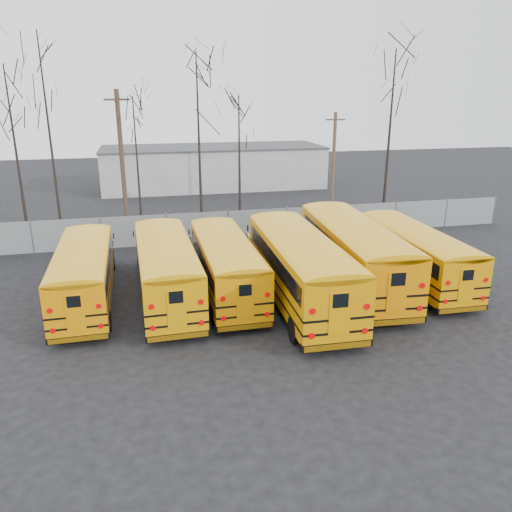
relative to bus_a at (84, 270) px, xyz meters
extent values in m
plane|color=black|center=(8.18, -3.30, -1.65)|extent=(120.00, 120.00, 0.00)
cube|color=gray|center=(8.18, 8.70, -0.65)|extent=(40.00, 0.04, 2.00)
cube|color=beige|center=(10.18, 28.70, 0.35)|extent=(22.00, 8.00, 4.00)
cylinder|color=black|center=(-0.98, -3.20, -1.19)|extent=(0.27, 0.91, 0.91)
cylinder|color=black|center=(1.08, -3.17, -1.19)|extent=(0.27, 0.91, 0.91)
cylinder|color=black|center=(-1.09, 4.42, -1.19)|extent=(0.27, 0.91, 0.91)
cylinder|color=black|center=(0.96, 4.45, -1.19)|extent=(0.27, 0.91, 0.91)
cube|color=orange|center=(0.00, -0.24, -0.13)|extent=(2.40, 8.48, 2.13)
cube|color=orange|center=(-0.07, 4.75, -0.74)|extent=(2.07, 1.57, 0.91)
cube|color=black|center=(0.01, -0.42, 0.35)|extent=(2.42, 7.57, 0.64)
cube|color=black|center=(-0.01, 0.53, -0.79)|extent=(2.45, 10.04, 0.08)
cube|color=black|center=(-0.01, 0.53, -0.33)|extent=(2.45, 10.04, 0.08)
cube|color=black|center=(0.07, -4.37, -1.24)|extent=(2.33, 0.24, 0.25)
cube|color=black|center=(-0.09, 5.48, -1.24)|extent=(2.18, 0.22, 0.24)
cube|color=orange|center=(0.07, -4.47, -0.15)|extent=(0.68, 0.05, 1.41)
cylinder|color=#B20505|center=(-0.79, -4.49, -0.79)|extent=(0.20, 0.04, 0.20)
cylinder|color=#B20505|center=(0.93, -4.46, -0.79)|extent=(0.20, 0.04, 0.20)
cylinder|color=#B20505|center=(-0.79, -4.49, 0.03)|extent=(0.20, 0.04, 0.20)
cylinder|color=#B20505|center=(0.93, -4.46, 0.03)|extent=(0.20, 0.04, 0.20)
cylinder|color=black|center=(2.65, -3.85, -1.17)|extent=(0.29, 0.97, 0.96)
cylinder|color=black|center=(4.82, -3.79, -1.17)|extent=(0.29, 0.97, 0.96)
cylinder|color=black|center=(2.44, 4.23, -1.17)|extent=(0.29, 0.97, 0.96)
cylinder|color=black|center=(4.62, 4.29, -1.17)|extent=(0.29, 0.97, 0.96)
cube|color=orange|center=(3.66, -0.70, -0.04)|extent=(2.63, 9.01, 2.26)
cube|color=orange|center=(3.52, 4.59, -0.69)|extent=(2.21, 1.69, 0.96)
cube|color=black|center=(3.66, -0.89, 0.47)|extent=(2.65, 8.05, 0.67)
cube|color=black|center=(3.63, 0.12, -0.73)|extent=(2.70, 10.66, 0.09)
cube|color=black|center=(3.63, 0.12, -0.25)|extent=(2.70, 10.66, 0.09)
cube|color=black|center=(3.77, -5.07, -1.21)|extent=(2.47, 0.27, 0.27)
cube|color=black|center=(3.50, 5.36, -1.21)|extent=(2.31, 0.25, 0.25)
cube|color=orange|center=(3.77, -5.18, -0.06)|extent=(0.72, 0.06, 1.49)
cylinder|color=#B20505|center=(2.86, -5.21, -0.73)|extent=(0.21, 0.04, 0.21)
cylinder|color=#B20505|center=(4.68, -5.17, -0.73)|extent=(0.21, 0.04, 0.21)
cylinder|color=#B20505|center=(2.86, -5.21, 0.13)|extent=(0.21, 0.04, 0.21)
cylinder|color=#B20505|center=(4.68, -5.17, 0.13)|extent=(0.21, 0.04, 0.21)
cylinder|color=black|center=(5.40, -3.61, -1.18)|extent=(0.26, 0.93, 0.93)
cylinder|color=black|center=(7.50, -3.61, -1.18)|extent=(0.26, 0.93, 0.93)
cylinder|color=black|center=(5.38, 4.21, -1.18)|extent=(0.26, 0.93, 0.93)
cylinder|color=black|center=(7.49, 4.21, -1.18)|extent=(0.26, 0.93, 0.93)
cube|color=orange|center=(6.44, -0.58, -0.09)|extent=(2.34, 8.66, 2.19)
cube|color=orange|center=(6.43, 4.54, -0.72)|extent=(2.10, 1.59, 0.93)
cube|color=black|center=(6.44, -0.77, 0.40)|extent=(2.38, 7.73, 0.65)
cube|color=black|center=(6.44, 0.21, -0.76)|extent=(2.38, 10.26, 0.08)
cube|color=black|center=(6.44, 0.21, -0.30)|extent=(2.38, 10.26, 0.08)
cube|color=black|center=(6.45, -4.82, -1.23)|extent=(2.38, 0.21, 0.26)
cube|color=black|center=(6.43, 5.28, -1.23)|extent=(2.23, 0.19, 0.24)
cube|color=orange|center=(6.45, -4.92, -0.11)|extent=(0.70, 0.04, 1.44)
cylinder|color=#B20505|center=(5.57, -4.93, -0.76)|extent=(0.20, 0.04, 0.20)
cylinder|color=#B20505|center=(7.34, -4.93, -0.76)|extent=(0.20, 0.04, 0.20)
cylinder|color=#B20505|center=(5.57, -4.93, 0.07)|extent=(0.20, 0.04, 0.20)
cylinder|color=#B20505|center=(7.34, -4.93, 0.07)|extent=(0.20, 0.04, 0.20)
cylinder|color=black|center=(8.22, -5.82, -1.11)|extent=(0.33, 1.08, 1.07)
cylinder|color=black|center=(10.63, -5.89, -1.11)|extent=(0.33, 1.08, 1.07)
cylinder|color=black|center=(8.46, 3.16, -1.11)|extent=(0.33, 1.08, 1.07)
cylinder|color=black|center=(10.88, 3.10, -1.11)|extent=(0.33, 1.08, 1.07)
cube|color=orange|center=(9.52, -2.38, 0.14)|extent=(2.95, 10.02, 2.51)
cube|color=orange|center=(9.68, 3.51, -0.58)|extent=(2.46, 1.88, 1.07)
cube|color=black|center=(9.51, -2.59, 0.71)|extent=(2.96, 8.95, 0.75)
cube|color=black|center=(9.55, -1.47, -0.63)|extent=(3.03, 11.86, 0.10)
cube|color=black|center=(9.55, -1.47, -0.10)|extent=(3.03, 11.86, 0.10)
cube|color=black|center=(9.39, -7.24, -1.17)|extent=(2.74, 0.31, 0.30)
cube|color=black|center=(9.71, 4.36, -1.17)|extent=(2.57, 0.28, 0.28)
cube|color=orange|center=(9.38, -7.36, 0.12)|extent=(0.80, 0.06, 1.66)
cylinder|color=#B20505|center=(8.37, -7.34, -0.63)|extent=(0.24, 0.05, 0.24)
cylinder|color=#B20505|center=(10.40, -7.40, -0.63)|extent=(0.24, 0.05, 0.24)
cylinder|color=#B20505|center=(8.37, -7.34, 0.33)|extent=(0.24, 0.05, 0.24)
cylinder|color=#B20505|center=(10.40, -7.40, 0.33)|extent=(0.24, 0.05, 0.24)
cylinder|color=black|center=(11.24, -4.37, -1.10)|extent=(0.38, 1.11, 1.09)
cylinder|color=black|center=(13.70, -4.55, -1.10)|extent=(0.38, 1.11, 1.09)
cylinder|color=black|center=(11.91, 4.76, -1.10)|extent=(0.38, 1.11, 1.09)
cylinder|color=black|center=(14.37, 4.58, -1.10)|extent=(0.38, 1.11, 1.09)
cube|color=orange|center=(12.73, -0.93, 0.18)|extent=(3.46, 10.30, 2.56)
cube|color=orange|center=(13.17, 5.05, -0.56)|extent=(2.58, 2.03, 1.09)
cube|color=black|center=(12.71, -1.15, 0.75)|extent=(3.42, 9.22, 0.76)
cube|color=black|center=(12.80, 0.00, -0.61)|extent=(3.63, 12.17, 0.10)
cube|color=black|center=(12.80, 0.00, -0.07)|extent=(3.63, 12.17, 0.10)
cube|color=black|center=(12.37, -5.87, -1.16)|extent=(2.80, 0.44, 0.30)
cube|color=black|center=(13.23, 5.92, -1.16)|extent=(2.62, 0.41, 0.28)
cube|color=orange|center=(12.36, -5.99, 0.15)|extent=(0.82, 0.10, 1.69)
cylinder|color=#B20505|center=(11.32, -5.92, -0.61)|extent=(0.24, 0.06, 0.24)
cylinder|color=#B20505|center=(13.39, -6.08, -0.61)|extent=(0.24, 0.06, 0.24)
cylinder|color=#B20505|center=(11.32, -5.92, 0.37)|extent=(0.24, 0.06, 0.24)
cylinder|color=#B20505|center=(13.39, -6.08, 0.37)|extent=(0.24, 0.06, 0.24)
cylinder|color=black|center=(14.88, -4.07, -1.18)|extent=(0.29, 0.94, 0.94)
cylinder|color=black|center=(17.00, -4.13, -1.18)|extent=(0.29, 0.94, 0.94)
cylinder|color=black|center=(15.08, 3.78, -1.18)|extent=(0.29, 0.94, 0.94)
cylinder|color=black|center=(17.20, 3.73, -1.18)|extent=(0.29, 0.94, 0.94)
cube|color=orange|center=(16.02, -1.06, -0.08)|extent=(2.56, 8.76, 2.20)
cube|color=orange|center=(16.15, 4.08, -0.71)|extent=(2.15, 1.64, 0.94)
cube|color=black|center=(16.01, -1.25, 0.41)|extent=(2.58, 7.82, 0.65)
cube|color=black|center=(16.04, -0.26, -0.76)|extent=(2.63, 10.37, 0.08)
cube|color=black|center=(16.04, -0.26, -0.29)|extent=(2.63, 10.37, 0.08)
cube|color=black|center=(15.91, -5.32, -1.23)|extent=(2.40, 0.27, 0.26)
cube|color=black|center=(16.17, 4.83, -1.23)|extent=(2.25, 0.25, 0.24)
cube|color=orange|center=(15.90, -5.42, -0.10)|extent=(0.70, 0.06, 1.45)
cylinder|color=#B20505|center=(15.02, -5.40, -0.76)|extent=(0.21, 0.04, 0.21)
cylinder|color=#B20505|center=(16.79, -5.45, -0.76)|extent=(0.21, 0.04, 0.21)
cylinder|color=#B20505|center=(15.02, -5.40, 0.08)|extent=(0.21, 0.04, 0.21)
cylinder|color=#B20505|center=(16.79, -5.45, 0.08)|extent=(0.21, 0.04, 0.21)
cylinder|color=#443226|center=(1.71, 11.25, 3.11)|extent=(0.30, 0.30, 9.52)
cube|color=#443226|center=(1.71, 11.25, 7.23)|extent=(1.59, 0.82, 0.13)
cylinder|color=brown|center=(16.72, 12.24, 2.34)|extent=(0.25, 0.25, 7.99)
cube|color=brown|center=(16.72, 12.24, 5.81)|extent=(1.42, 0.29, 0.11)
cone|color=black|center=(-5.27, 14.44, 3.89)|extent=(0.26, 0.26, 11.08)
cone|color=black|center=(-2.61, 11.96, 4.78)|extent=(0.26, 0.26, 12.86)
cone|color=black|center=(2.67, 10.83, 2.92)|extent=(0.26, 0.26, 9.13)
cone|color=black|center=(6.80, 11.64, 4.26)|extent=(0.26, 0.26, 11.81)
cone|color=black|center=(9.36, 10.69, 2.93)|extent=(0.26, 0.26, 9.15)
cone|color=black|center=(21.46, 13.05, 4.51)|extent=(0.26, 0.26, 12.32)
camera|label=1|loc=(2.80, -22.50, 7.63)|focal=35.00mm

